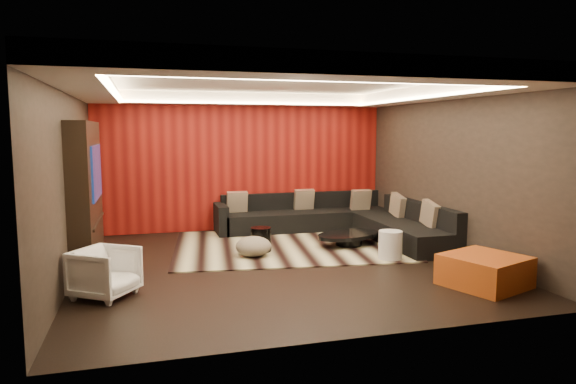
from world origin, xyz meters
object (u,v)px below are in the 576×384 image
object	(u,v)px
armchair	(105,273)
sectional_sofa	(340,222)
orange_ottoman	(485,271)
coffee_table	(349,239)
drum_stool	(261,239)
white_side_table	(390,245)

from	to	relation	value
armchair	sectional_sofa	xyz separation A→B (m)	(4.23, 2.84, -0.05)
sectional_sofa	armchair	bearing A→B (deg)	-146.16
orange_ottoman	armchair	bearing A→B (deg)	169.77
armchair	sectional_sofa	world-z (taller)	sectional_sofa
coffee_table	drum_stool	distance (m)	1.63
coffee_table	orange_ottoman	bearing A→B (deg)	-73.08
coffee_table	white_side_table	size ratio (longest dim) A/B	2.73
drum_stool	orange_ottoman	world-z (taller)	drum_stool
drum_stool	orange_ottoman	bearing A→B (deg)	-47.45
orange_ottoman	coffee_table	bearing A→B (deg)	106.92
armchair	sectional_sofa	distance (m)	5.10
coffee_table	orange_ottoman	distance (m)	2.84
drum_stool	coffee_table	bearing A→B (deg)	1.51
drum_stool	armchair	distance (m)	2.99
coffee_table	orange_ottoman	world-z (taller)	orange_ottoman
orange_ottoman	sectional_sofa	bearing A→B (deg)	99.25
white_side_table	orange_ottoman	world-z (taller)	white_side_table
coffee_table	drum_stool	world-z (taller)	drum_stool
orange_ottoman	drum_stool	bearing A→B (deg)	132.55
white_side_table	sectional_sofa	size ratio (longest dim) A/B	0.13
coffee_table	armchair	xyz separation A→B (m)	(-4.01, -1.84, 0.18)
white_side_table	armchair	distance (m)	4.34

